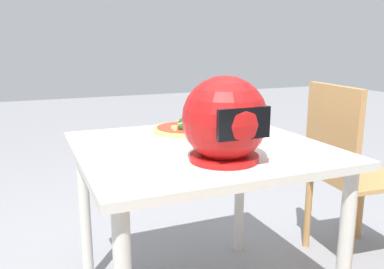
{
  "coord_description": "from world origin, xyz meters",
  "views": [
    {
      "loc": [
        0.6,
        1.35,
        1.09
      ],
      "look_at": [
        -0.01,
        -0.1,
        0.73
      ],
      "focal_mm": 37.39,
      "sensor_mm": 36.0,
      "label": 1
    }
  ],
  "objects": [
    {
      "name": "pizza",
      "position": [
        -0.02,
        -0.19,
        0.73
      ],
      "size": [
        0.27,
        0.27,
        0.06
      ],
      "color": "tan",
      "rests_on": "pizza_plate"
    },
    {
      "name": "pizza_plate",
      "position": [
        -0.02,
        -0.19,
        0.72
      ],
      "size": [
        0.31,
        0.31,
        0.01
      ],
      "primitive_type": "cylinder",
      "color": "white",
      "rests_on": "dining_table"
    },
    {
      "name": "chair_side",
      "position": [
        -0.82,
        -0.08,
        0.51
      ],
      "size": [
        0.44,
        0.44,
        0.9
      ],
      "color": "#B7844C",
      "rests_on": "ground"
    },
    {
      "name": "motorcycle_helmet",
      "position": [
        0.01,
        0.22,
        0.84
      ],
      "size": [
        0.28,
        0.28,
        0.28
      ],
      "color": "#B21414",
      "rests_on": "dining_table"
    },
    {
      "name": "dining_table",
      "position": [
        0.0,
        0.0,
        0.62
      ],
      "size": [
        0.91,
        0.87,
        0.71
      ],
      "color": "beige",
      "rests_on": "ground"
    }
  ]
}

